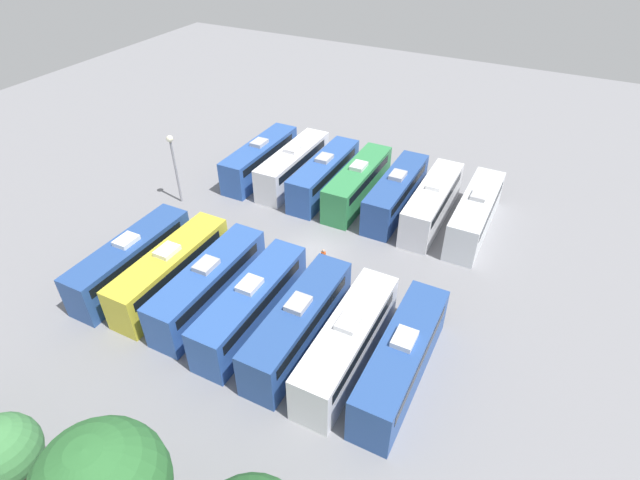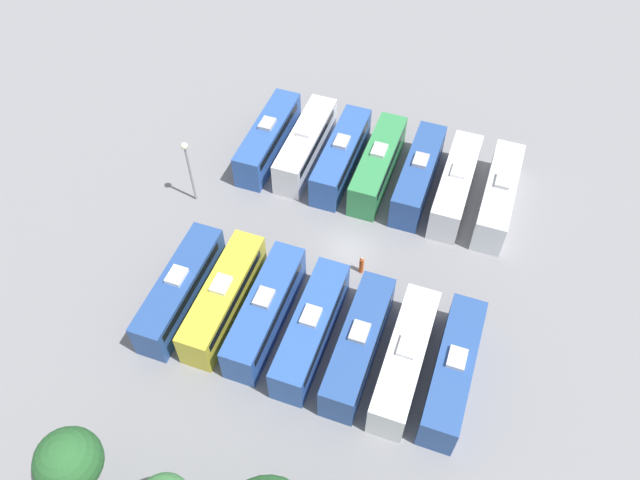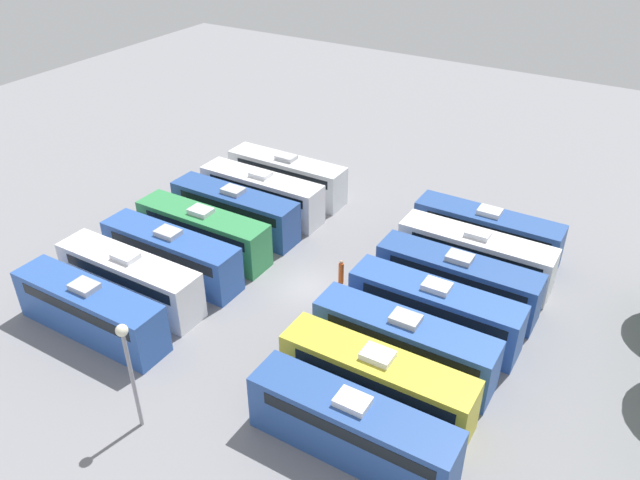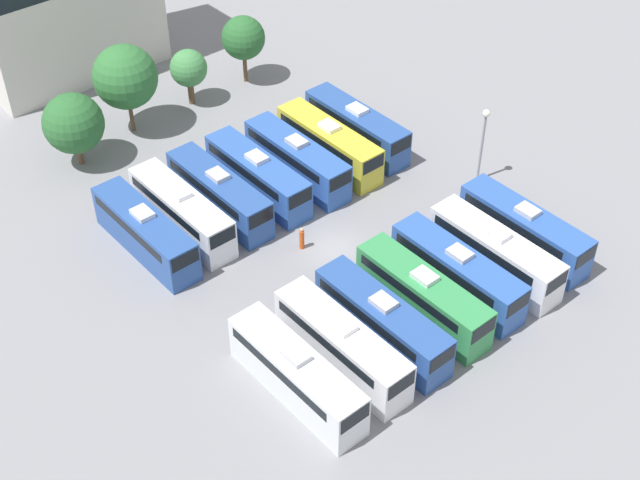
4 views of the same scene
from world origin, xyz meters
name	(u,v)px [view 2 (image 2 of 4)]	position (x,y,z in m)	size (l,w,h in m)	color
ground_plane	(348,251)	(0.00, 0.00, 0.00)	(111.51, 111.51, 0.00)	gray
bus_0	(499,195)	(-10.59, -8.62, 1.80)	(2.49, 10.44, 3.62)	silver
bus_1	(456,185)	(-6.92, -8.61, 1.80)	(2.49, 10.44, 3.62)	silver
bus_2	(418,174)	(-3.59, -8.76, 1.80)	(2.49, 10.44, 3.62)	#284C93
bus_3	(378,164)	(0.09, -8.77, 1.80)	(2.49, 10.44, 3.62)	#338C4C
bus_4	(341,156)	(3.50, -8.72, 1.80)	(2.49, 10.44, 3.62)	#2D56A8
bus_5	(306,144)	(7.00, -9.05, 1.80)	(2.49, 10.44, 3.62)	white
bus_6	(268,138)	(10.55, -8.73, 1.80)	(2.49, 10.44, 3.62)	#2D56A8
bus_7	(453,370)	(-10.33, 8.76, 1.80)	(2.49, 10.44, 3.62)	#284C93
bus_8	(405,359)	(-7.01, 9.04, 1.80)	(2.49, 10.44, 3.62)	white
bus_9	(358,344)	(-3.64, 9.01, 1.80)	(2.49, 10.44, 3.62)	#284C93
bus_10	(311,329)	(-0.05, 8.92, 1.80)	(2.49, 10.44, 3.62)	#2D56A8
bus_11	(265,310)	(3.62, 8.59, 1.80)	(2.49, 10.44, 3.62)	#2D56A8
bus_12	(224,297)	(6.99, 8.57, 1.80)	(2.49, 10.44, 3.62)	gold
bus_13	(180,289)	(10.37, 8.97, 1.80)	(2.49, 10.44, 3.62)	#284C93
worker_person	(361,265)	(-1.65, 1.63, 0.86)	(0.36, 0.36, 1.84)	#CC4C19
light_pole	(188,161)	(14.38, -1.09, 4.54)	(0.60, 0.60, 6.54)	gray
tree_3	(69,461)	(9.59, 23.37, 4.42)	(3.98, 3.98, 6.42)	brown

